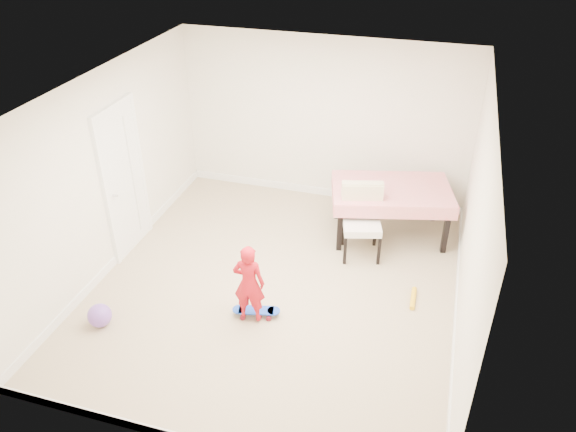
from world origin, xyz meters
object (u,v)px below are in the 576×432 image
(skateboard, at_px, (256,312))
(child, at_px, (249,286))
(dining_table, at_px, (390,211))
(balloon, at_px, (100,315))
(dining_chair, at_px, (362,223))

(skateboard, xyz_separation_m, child, (-0.04, -0.09, 0.47))
(dining_table, height_order, balloon, dining_table)
(skateboard, bearing_deg, balloon, -171.48)
(dining_table, height_order, child, child)
(skateboard, height_order, balloon, balloon)
(dining_chair, xyz_separation_m, balloon, (-2.67, -2.28, -0.37))
(dining_chair, bearing_deg, dining_table, 48.78)
(dining_table, bearing_deg, balloon, -149.66)
(dining_chair, height_order, child, dining_chair)
(dining_table, xyz_separation_m, dining_chair, (-0.30, -0.62, 0.12))
(dining_chair, distance_m, child, 1.98)
(child, bearing_deg, balloon, 14.93)
(child, distance_m, balloon, 1.80)
(skateboard, bearing_deg, dining_chair, 46.00)
(child, relative_size, balloon, 3.64)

